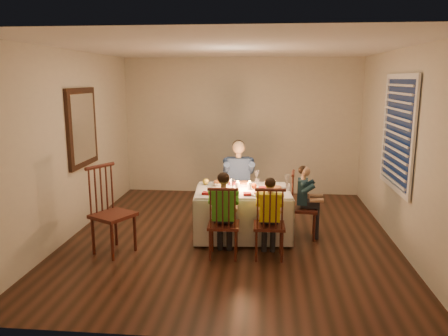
# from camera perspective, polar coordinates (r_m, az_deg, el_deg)

# --- Properties ---
(ground) EXTENTS (5.00, 5.00, 0.00)m
(ground) POSITION_cam_1_polar(r_m,az_deg,el_deg) (6.28, 0.88, -8.97)
(ground) COLOR black
(ground) RESTS_ON ground
(wall_left) EXTENTS (0.02, 5.00, 2.60)m
(wall_left) POSITION_cam_1_polar(r_m,az_deg,el_deg) (6.52, -19.23, 2.97)
(wall_left) COLOR beige
(wall_left) RESTS_ON ground
(wall_right) EXTENTS (0.02, 5.00, 2.60)m
(wall_right) POSITION_cam_1_polar(r_m,az_deg,el_deg) (6.19, 22.17, 2.33)
(wall_right) COLOR beige
(wall_right) RESTS_ON ground
(wall_back) EXTENTS (4.50, 0.02, 2.60)m
(wall_back) POSITION_cam_1_polar(r_m,az_deg,el_deg) (8.42, 2.28, 5.42)
(wall_back) COLOR beige
(wall_back) RESTS_ON ground
(ceiling) EXTENTS (5.00, 5.00, 0.00)m
(ceiling) POSITION_cam_1_polar(r_m,az_deg,el_deg) (5.89, 0.96, 15.44)
(ceiling) COLOR white
(ceiling) RESTS_ON wall_back
(dining_table) EXTENTS (1.40, 1.06, 0.66)m
(dining_table) POSITION_cam_1_polar(r_m,az_deg,el_deg) (6.15, 2.45, -4.60)
(dining_table) COLOR silver
(dining_table) RESTS_ON ground
(chair_adult) EXTENTS (0.43, 0.42, 0.94)m
(chair_adult) POSITION_cam_1_polar(r_m,az_deg,el_deg) (7.01, 1.86, -6.75)
(chair_adult) COLOR #3D1410
(chair_adult) RESTS_ON ground
(chair_near_left) EXTENTS (0.40, 0.38, 0.94)m
(chair_near_left) POSITION_cam_1_polar(r_m,az_deg,el_deg) (5.63, -0.05, -11.46)
(chair_near_left) COLOR #3D1410
(chair_near_left) RESTS_ON ground
(chair_near_right) EXTENTS (0.39, 0.37, 0.94)m
(chair_near_right) POSITION_cam_1_polar(r_m,az_deg,el_deg) (5.63, 5.83, -11.51)
(chair_near_right) COLOR #3D1410
(chair_near_right) RESTS_ON ground
(chair_end) EXTENTS (0.40, 0.42, 0.94)m
(chair_end) POSITION_cam_1_polar(r_m,az_deg,el_deg) (6.38, 10.27, -8.82)
(chair_end) COLOR #3D1410
(chair_end) RESTS_ON ground
(chair_extra) EXTENTS (0.62, 0.63, 1.14)m
(chair_extra) POSITION_cam_1_polar(r_m,az_deg,el_deg) (5.92, -14.04, -10.64)
(chair_extra) COLOR #3D1410
(chair_extra) RESTS_ON ground
(adult) EXTENTS (0.52, 0.49, 1.27)m
(adult) POSITION_cam_1_polar(r_m,az_deg,el_deg) (7.01, 1.86, -6.75)
(adult) COLOR navy
(adult) RESTS_ON ground
(child_green) EXTENTS (0.38, 0.35, 1.09)m
(child_green) POSITION_cam_1_polar(r_m,az_deg,el_deg) (5.63, -0.05, -11.46)
(child_green) COLOR green
(child_green) RESTS_ON ground
(child_yellow) EXTENTS (0.34, 0.31, 1.03)m
(child_yellow) POSITION_cam_1_polar(r_m,az_deg,el_deg) (5.63, 5.83, -11.51)
(child_yellow) COLOR yellow
(child_yellow) RESTS_ON ground
(child_teal) EXTENTS (0.33, 0.36, 1.03)m
(child_teal) POSITION_cam_1_polar(r_m,az_deg,el_deg) (6.38, 10.27, -8.82)
(child_teal) COLOR #17303B
(child_teal) RESTS_ON ground
(setting_adult) EXTENTS (0.28, 0.28, 0.02)m
(setting_adult) POSITION_cam_1_polar(r_m,az_deg,el_deg) (6.39, 2.76, -2.05)
(setting_adult) COLOR silver
(setting_adult) RESTS_ON dining_table
(setting_green) EXTENTS (0.28, 0.28, 0.02)m
(setting_green) POSITION_cam_1_polar(r_m,az_deg,el_deg) (5.83, -0.57, -3.37)
(setting_green) COLOR silver
(setting_green) RESTS_ON dining_table
(setting_yellow) EXTENTS (0.28, 0.28, 0.02)m
(setting_yellow) POSITION_cam_1_polar(r_m,az_deg,el_deg) (5.82, 4.82, -3.44)
(setting_yellow) COLOR silver
(setting_yellow) RESTS_ON dining_table
(setting_teal) EXTENTS (0.28, 0.28, 0.02)m
(setting_teal) POSITION_cam_1_polar(r_m,az_deg,el_deg) (6.16, 6.69, -2.65)
(setting_teal) COLOR silver
(setting_teal) RESTS_ON dining_table
(candle_left) EXTENTS (0.06, 0.06, 0.10)m
(candle_left) POSITION_cam_1_polar(r_m,az_deg,el_deg) (6.09, 1.77, -2.36)
(candle_left) COLOR white
(candle_left) RESTS_ON dining_table
(candle_right) EXTENTS (0.06, 0.06, 0.10)m
(candle_right) POSITION_cam_1_polar(r_m,az_deg,el_deg) (6.09, 3.36, -2.36)
(candle_right) COLOR white
(candle_right) RESTS_ON dining_table
(squash) EXTENTS (0.09, 0.09, 0.09)m
(squash) POSITION_cam_1_polar(r_m,az_deg,el_deg) (6.36, -2.42, -1.79)
(squash) COLOR yellow
(squash) RESTS_ON dining_table
(orange_fruit) EXTENTS (0.08, 0.08, 0.08)m
(orange_fruit) POSITION_cam_1_polar(r_m,az_deg,el_deg) (6.14, 3.94, -2.35)
(orange_fruit) COLOR orange
(orange_fruit) RESTS_ON dining_table
(serving_bowl) EXTENTS (0.24, 0.24, 0.05)m
(serving_bowl) POSITION_cam_1_polar(r_m,az_deg,el_deg) (6.30, -0.64, -2.11)
(serving_bowl) COLOR silver
(serving_bowl) RESTS_ON dining_table
(wall_mirror) EXTENTS (0.06, 0.95, 1.15)m
(wall_mirror) POSITION_cam_1_polar(r_m,az_deg,el_deg) (6.76, -18.04, 5.04)
(wall_mirror) COLOR black
(wall_mirror) RESTS_ON wall_left
(window_blinds) EXTENTS (0.07, 1.34, 1.54)m
(window_blinds) POSITION_cam_1_polar(r_m,az_deg,el_deg) (6.25, 21.67, 4.30)
(window_blinds) COLOR #0C1833
(window_blinds) RESTS_ON wall_right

